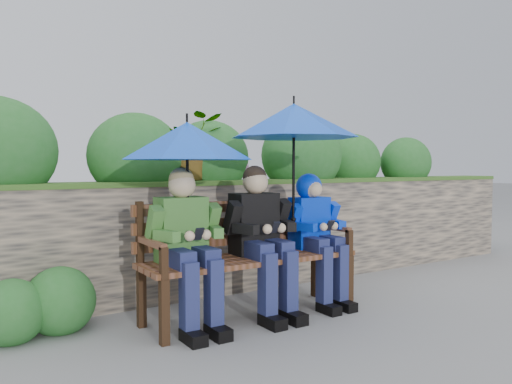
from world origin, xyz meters
TOP-DOWN VIEW (x-y plane):
  - ground at (0.00, 0.00)m, footprint 60.00×60.00m
  - garden_backdrop at (-0.01, 1.62)m, footprint 8.00×2.87m
  - park_bench at (-0.17, -0.02)m, footprint 1.72×0.50m
  - boy_left at (-0.71, -0.11)m, footprint 0.52×0.60m
  - boy_middle at (-0.08, -0.11)m, footprint 0.53×0.61m
  - boy_right at (0.47, -0.09)m, footprint 0.48×0.58m
  - umbrella_left at (-0.69, -0.07)m, footprint 0.95×0.95m
  - umbrella_right at (0.23, -0.10)m, footprint 1.03×1.03m

SIDE VIEW (x-z plane):
  - ground at x=0.00m, z-range 0.00..0.00m
  - park_bench at x=-0.17m, z-range 0.06..0.97m
  - garden_backdrop at x=-0.01m, z-range -0.28..1.45m
  - boy_left at x=-0.71m, z-range 0.06..1.22m
  - boy_middle at x=-0.08m, z-range 0.06..1.23m
  - boy_right at x=0.47m, z-range 0.11..1.21m
  - umbrella_left at x=-0.69m, z-range 0.92..1.76m
  - umbrella_right at x=0.23m, z-range 1.02..2.03m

